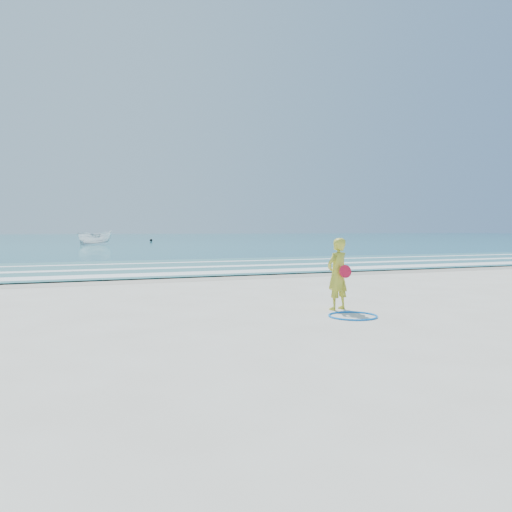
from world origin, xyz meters
name	(u,v)px	position (x,y,z in m)	size (l,w,h in m)	color
ground	(300,325)	(0.00, 0.00, 0.00)	(400.00, 400.00, 0.00)	silver
wet_sand	(182,278)	(0.00, 9.00, 0.00)	(400.00, 2.40, 0.00)	#B2A893
ocean	(78,238)	(0.00, 105.00, 0.02)	(400.00, 190.00, 0.04)	#19727F
shallow	(155,267)	(0.00, 14.00, 0.04)	(400.00, 10.00, 0.01)	#59B7AD
foam_near	(173,274)	(0.00, 10.30, 0.05)	(400.00, 1.40, 0.01)	white
foam_mid	(159,268)	(0.00, 13.20, 0.05)	(400.00, 0.90, 0.01)	white
foam_far	(146,263)	(0.00, 16.50, 0.05)	(400.00, 0.60, 0.01)	white
hoop	(353,316)	(1.31, 0.34, 0.02)	(0.94, 0.94, 0.03)	#0D80F0
boat	(95,238)	(-0.08, 49.95, 0.80)	(1.48, 3.94, 1.52)	white
buoy	(151,240)	(8.11, 61.96, 0.23)	(0.39, 0.39, 0.39)	black
woman	(337,274)	(1.47, 1.19, 0.75)	(0.63, 0.52, 1.50)	gold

